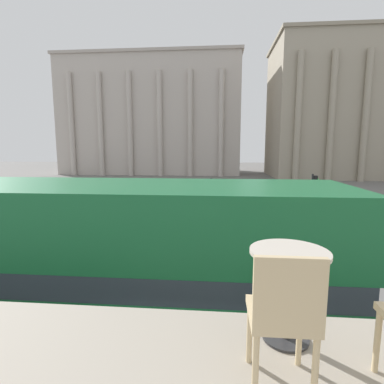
% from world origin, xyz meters
% --- Properties ---
extents(double_decker_bus, '(11.43, 2.73, 4.12)m').
position_xyz_m(double_decker_bus, '(-2.64, 3.03, 2.29)').
color(double_decker_bus, black).
rests_on(double_decker_bus, ground_plane).
extents(cafe_dining_table, '(0.60, 0.60, 0.73)m').
position_xyz_m(cafe_dining_table, '(1.12, -0.35, 3.86)').
color(cafe_dining_table, '#2D2D30').
rests_on(cafe_dining_table, cafe_floor_slab).
extents(cafe_chair_0, '(0.40, 0.40, 0.91)m').
position_xyz_m(cafe_chair_0, '(0.98, -0.87, 3.84)').
color(cafe_chair_0, '#D1B789').
rests_on(cafe_chair_0, cafe_floor_slab).
extents(plaza_building_left, '(33.56, 15.38, 21.48)m').
position_xyz_m(plaza_building_left, '(-12.23, 56.76, 10.74)').
color(plaza_building_left, '#BCB2A8').
rests_on(plaza_building_left, ground_plane).
extents(plaza_building_right, '(23.98, 15.68, 22.21)m').
position_xyz_m(plaza_building_right, '(21.35, 50.64, 11.10)').
color(plaza_building_right, '#A39984').
rests_on(plaza_building_right, ground_plane).
extents(traffic_light_near, '(0.42, 0.24, 3.50)m').
position_xyz_m(traffic_light_near, '(0.35, 10.61, 2.30)').
color(traffic_light_near, black).
rests_on(traffic_light_near, ground_plane).
extents(traffic_light_mid, '(0.42, 0.24, 3.23)m').
position_xyz_m(traffic_light_mid, '(6.54, 16.62, 2.13)').
color(traffic_light_mid, black).
rests_on(traffic_light_mid, ground_plane).
extents(car_black, '(4.20, 1.93, 1.35)m').
position_xyz_m(car_black, '(7.91, 15.13, 0.70)').
color(car_black, black).
rests_on(car_black, ground_plane).
extents(car_silver, '(4.20, 1.93, 1.35)m').
position_xyz_m(car_silver, '(2.61, 15.80, 0.70)').
color(car_silver, black).
rests_on(car_silver, ground_plane).
extents(pedestrian_yellow, '(0.32, 0.32, 1.60)m').
position_xyz_m(pedestrian_yellow, '(-0.23, 26.61, 0.91)').
color(pedestrian_yellow, '#282B33').
rests_on(pedestrian_yellow, ground_plane).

